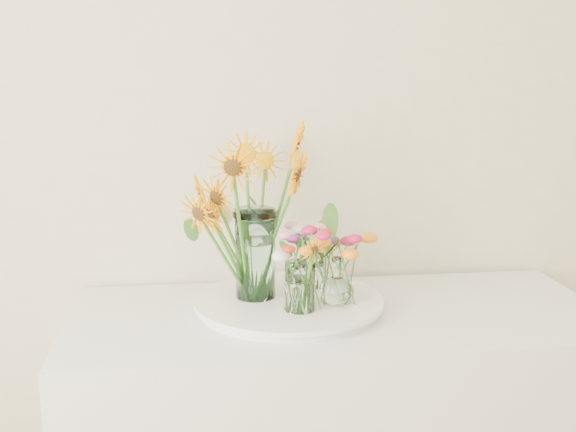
# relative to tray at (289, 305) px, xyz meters

# --- Properties ---
(tray) EXTENTS (0.48, 0.48, 0.02)m
(tray) POSITION_rel_tray_xyz_m (0.00, 0.00, 0.00)
(tray) COLOR white
(tray) RESTS_ON counter
(mason_jar) EXTENTS (0.12, 0.12, 0.24)m
(mason_jar) POSITION_rel_tray_xyz_m (-0.09, 0.03, 0.13)
(mason_jar) COLOR #C3F4EE
(mason_jar) RESTS_ON tray
(sunflower_bouquet) EXTENTS (0.77, 0.77, 0.47)m
(sunflower_bouquet) POSITION_rel_tray_xyz_m (-0.09, 0.03, 0.25)
(sunflower_bouquet) COLOR #FF9F05
(sunflower_bouquet) RESTS_ON tray
(small_vase_a) EXTENTS (0.10, 0.10, 0.13)m
(small_vase_a) POSITION_rel_tray_xyz_m (0.02, -0.09, 0.08)
(small_vase_a) COLOR white
(small_vase_a) RESTS_ON tray
(wildflower_posy_a) EXTENTS (0.21, 0.21, 0.22)m
(wildflower_posy_a) POSITION_rel_tray_xyz_m (0.02, -0.09, 0.12)
(wildflower_posy_a) COLOR orange
(wildflower_posy_a) RESTS_ON tray
(small_vase_b) EXTENTS (0.11, 0.11, 0.13)m
(small_vase_b) POSITION_rel_tray_xyz_m (0.12, -0.05, 0.08)
(small_vase_b) COLOR white
(small_vase_b) RESTS_ON tray
(wildflower_posy_b) EXTENTS (0.21, 0.21, 0.22)m
(wildflower_posy_b) POSITION_rel_tray_xyz_m (0.12, -0.05, 0.12)
(wildflower_posy_b) COLOR orange
(wildflower_posy_b) RESTS_ON tray
(small_vase_c) EXTENTS (0.08, 0.08, 0.10)m
(small_vase_c) POSITION_rel_tray_xyz_m (0.08, 0.10, 0.06)
(small_vase_c) COLOR white
(small_vase_c) RESTS_ON tray
(wildflower_posy_c) EXTENTS (0.20, 0.20, 0.19)m
(wildflower_posy_c) POSITION_rel_tray_xyz_m (0.08, 0.10, 0.11)
(wildflower_posy_c) COLOR orange
(wildflower_posy_c) RESTS_ON tray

